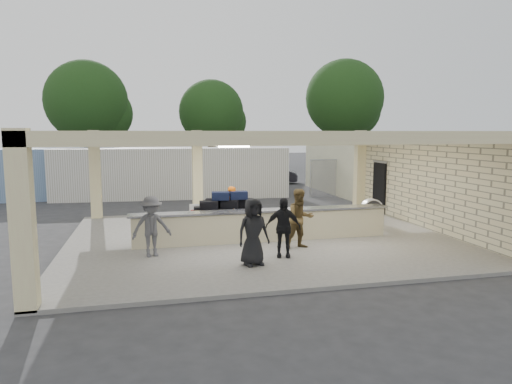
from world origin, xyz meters
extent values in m
plane|color=#2C2C2F|center=(0.00, 0.00, 0.00)|extent=(120.00, 120.00, 0.00)
cube|color=slate|center=(0.00, 0.00, 0.05)|extent=(12.00, 10.00, 0.10)
cube|color=beige|center=(0.00, 0.00, 3.50)|extent=(12.00, 10.00, 0.02)
cube|color=beige|center=(6.00, 0.00, 1.75)|extent=(0.02, 10.00, 3.50)
cube|color=black|center=(5.94, 3.20, 1.15)|extent=(0.10, 0.95, 2.10)
cube|color=beige|center=(0.00, 4.75, 3.20)|extent=(12.00, 0.50, 0.60)
cube|color=beige|center=(0.00, -4.85, 3.35)|extent=(12.00, 0.30, 0.30)
cube|color=beige|center=(-5.50, 4.75, 1.80)|extent=(0.40, 0.40, 3.50)
cube|color=beige|center=(-1.50, 4.75, 1.80)|extent=(0.40, 0.40, 3.50)
cube|color=beige|center=(5.80, 4.80, 1.80)|extent=(0.40, 0.40, 3.50)
cube|color=beige|center=(-5.80, -4.80, 1.80)|extent=(0.40, 0.40, 3.50)
cube|color=white|center=(0.00, 4.50, 2.88)|extent=(1.30, 0.12, 0.06)
cube|color=#FFEABF|center=(3.80, 1.50, 3.47)|extent=(0.55, 0.55, 0.04)
cube|color=#FFEABF|center=(3.80, -0.50, 3.47)|extent=(0.55, 0.55, 0.04)
cube|color=#FFEABF|center=(3.80, -2.50, 3.47)|extent=(0.55, 0.55, 0.04)
cube|color=beige|center=(0.00, -0.50, 0.55)|extent=(8.00, 0.50, 0.90)
cube|color=#B7B7BC|center=(0.00, -0.50, 1.05)|extent=(8.20, 0.58, 0.06)
cube|color=silver|center=(-0.99, 0.50, 0.69)|extent=(2.61, 1.74, 0.12)
cylinder|color=black|center=(-2.03, 0.07, 0.30)|extent=(0.16, 0.40, 0.39)
cylinder|color=black|center=(-1.91, 1.15, 0.30)|extent=(0.16, 0.40, 0.39)
cylinder|color=black|center=(-0.07, -0.15, 0.30)|extent=(0.16, 0.40, 0.39)
cylinder|color=black|center=(0.05, 0.93, 0.30)|extent=(0.16, 0.40, 0.39)
cube|color=silver|center=(-0.91, 1.23, 0.89)|extent=(2.45, 0.32, 0.30)
cube|color=silver|center=(-1.07, -0.23, 0.89)|extent=(2.45, 0.32, 0.30)
cube|color=black|center=(-1.81, 0.29, 0.88)|extent=(0.61, 0.44, 0.26)
cube|color=black|center=(-1.12, 0.22, 0.88)|extent=(0.61, 0.44, 0.26)
cube|color=black|center=(-0.44, 0.14, 0.88)|extent=(0.61, 0.44, 0.26)
cube|color=black|center=(-1.74, 0.88, 0.88)|extent=(0.61, 0.44, 0.26)
cube|color=black|center=(-1.06, 0.80, 0.88)|extent=(0.61, 0.44, 0.26)
cube|color=black|center=(-0.37, 0.73, 0.88)|extent=(0.61, 0.44, 0.26)
cube|color=black|center=(-1.60, 0.37, 1.14)|extent=(0.61, 0.44, 0.26)
cube|color=black|center=(-0.90, 0.49, 1.14)|extent=(0.61, 0.44, 0.26)
cube|color=black|center=(-0.38, 0.63, 1.14)|extent=(0.61, 0.44, 0.26)
cube|color=black|center=(-1.35, 0.84, 1.14)|extent=(0.61, 0.44, 0.26)
cube|color=black|center=(-1.19, 0.52, 1.41)|extent=(0.61, 0.44, 0.26)
cube|color=black|center=(-0.59, 0.55, 1.41)|extent=(0.61, 0.44, 0.26)
cube|color=#590F0C|center=(-1.92, 0.21, 0.88)|extent=(0.61, 0.44, 0.26)
cube|color=black|center=(-0.08, 0.70, 0.88)|extent=(0.61, 0.44, 0.26)
cylinder|color=silver|center=(4.55, 1.16, 0.61)|extent=(0.84, 0.29, 0.84)
cylinder|color=black|center=(4.55, 1.16, 0.61)|extent=(0.75, 0.32, 0.74)
cube|color=silver|center=(4.27, 1.16, 0.24)|extent=(0.06, 0.46, 0.28)
cube|color=silver|center=(4.83, 1.16, 0.24)|extent=(0.06, 0.46, 0.28)
imported|color=#D8590B|center=(-0.83, 0.72, 0.89)|extent=(0.62, 0.65, 1.59)
imported|color=brown|center=(0.80, -1.67, 0.97)|extent=(0.90, 0.49, 1.75)
imported|color=black|center=(0.05, -2.44, 0.91)|extent=(1.01, 0.58, 1.63)
imported|color=#4B4B50|center=(-3.42, -1.58, 0.93)|extent=(1.13, 0.63, 1.66)
imported|color=black|center=(-0.91, -3.00, 0.96)|extent=(0.90, 0.52, 1.73)
imported|color=silver|center=(9.18, 13.75, 0.72)|extent=(5.49, 3.79, 1.43)
imported|color=silver|center=(11.87, 14.08, 0.63)|extent=(4.28, 3.04, 1.27)
imported|color=black|center=(4.52, 15.98, 0.66)|extent=(4.19, 2.67, 1.32)
cube|color=silver|center=(-2.20, 10.60, 1.32)|extent=(12.31, 3.26, 2.64)
cube|color=#748FB9|center=(-10.31, 11.53, 1.31)|extent=(10.22, 2.97, 2.63)
cylinder|color=gray|center=(5.00, 9.00, 1.00)|extent=(0.06, 0.06, 2.00)
cylinder|color=gray|center=(7.00, 9.00, 1.00)|extent=(0.06, 0.06, 2.00)
cylinder|color=gray|center=(9.00, 9.00, 1.00)|extent=(0.06, 0.06, 2.00)
cylinder|color=gray|center=(11.00, 9.00, 1.00)|extent=(0.06, 0.06, 2.00)
cylinder|color=gray|center=(13.00, 9.00, 1.00)|extent=(0.06, 0.06, 2.00)
cylinder|color=gray|center=(15.00, 9.00, 1.00)|extent=(0.06, 0.06, 2.00)
cylinder|color=gray|center=(17.00, 9.00, 1.00)|extent=(0.06, 0.06, 2.00)
cube|color=gray|center=(11.00, 9.00, 1.00)|extent=(12.00, 0.02, 2.00)
cylinder|color=gray|center=(11.00, 9.00, 2.00)|extent=(12.00, 0.05, 0.05)
cylinder|color=#382619|center=(-8.00, 24.00, 2.25)|extent=(0.70, 0.70, 4.50)
sphere|color=black|center=(-8.00, 24.00, 5.85)|extent=(6.30, 6.30, 6.30)
sphere|color=black|center=(-6.80, 24.60, 4.95)|extent=(4.50, 4.50, 4.50)
cylinder|color=#382619|center=(2.00, 26.00, 2.00)|extent=(0.70, 0.70, 4.00)
sphere|color=black|center=(2.00, 26.00, 5.20)|extent=(5.60, 5.60, 5.60)
sphere|color=black|center=(3.20, 26.60, 4.40)|extent=(4.00, 4.00, 4.00)
cylinder|color=#382619|center=(14.00, 25.00, 2.50)|extent=(0.70, 0.70, 5.00)
sphere|color=black|center=(14.00, 25.00, 6.50)|extent=(7.00, 7.00, 7.00)
sphere|color=black|center=(15.20, 25.60, 5.50)|extent=(5.00, 5.00, 5.00)
cube|color=beige|center=(9.50, 10.00, 1.60)|extent=(6.00, 8.00, 3.20)
camera|label=1|loc=(-3.44, -14.06, 3.48)|focal=32.00mm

